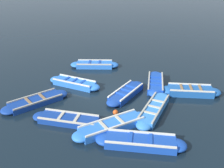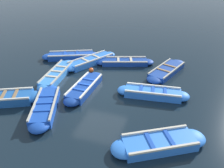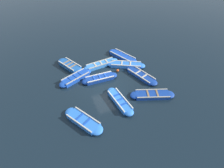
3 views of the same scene
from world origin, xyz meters
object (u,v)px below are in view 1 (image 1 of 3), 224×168
Objects in this scene: boat_broadside at (190,91)px; boat_bow_out at (95,65)px; boat_inner_gap at (155,83)px; boat_centre at (154,110)px; boat_stern_in at (69,120)px; boat_alongside at (36,101)px; boat_end_of_row at (140,142)px; boat_outer_left at (74,83)px; boat_outer_right at (126,93)px; boat_tucked at (112,126)px; buoy_orange_near at (116,112)px.

boat_bow_out is at bearing -4.89° from boat_broadside.
boat_inner_gap is at bearing 1.81° from boat_broadside.
boat_bow_out is at bearing -30.47° from boat_centre.
boat_alongside is at bearing -9.89° from boat_stern_in.
boat_inner_gap is 3.13m from boat_centre.
boat_alongside is at bearing -2.23° from boat_end_of_row.
boat_alongside is 7.08m from boat_inner_gap.
boat_outer_left is 0.90× the size of boat_centre.
boat_inner_gap reaches higher than boat_outer_right.
boat_centre reaches higher than boat_end_of_row.
boat_inner_gap is 1.02× the size of boat_bow_out.
boat_tucked reaches higher than boat_outer_right.
boat_tucked is at bearing -163.94° from boat_stern_in.
boat_inner_gap reaches higher than boat_centre.
boat_centre is at bearing 157.06° from boat_outer_right.
boat_bow_out is (7.10, -0.61, -0.03)m from boat_broadside.
boat_outer_left is (-0.39, -2.80, 0.03)m from boat_alongside.
boat_bow_out is at bearing -86.80° from boat_alongside.
buoy_orange_near is (0.42, 4.08, -0.05)m from boat_inner_gap.
boat_outer_left is at bearing -3.94° from boat_centre.
boat_outer_left is 3.30m from boat_bow_out.
boat_alongside is 6.26m from boat_centre.
boat_outer_left is 6.89m from boat_broadside.
boat_outer_right is 2.09m from buoy_orange_near.
boat_broadside is (-4.11, -5.88, 0.05)m from boat_stern_in.
boat_outer_right is 2.24m from boat_centre.
buoy_orange_near is at bearing 36.71° from boat_centre.
boat_centre is (-2.06, 0.87, 0.00)m from boat_outer_right.
boat_outer_right is 3.33m from boat_tucked.
boat_inner_gap is 5.23m from boat_tucked.
boat_inner_gap reaches higher than buoy_orange_near.
buoy_orange_near is at bearing 133.77° from boat_bow_out.
boat_end_of_row is (-6.31, 0.25, 0.03)m from boat_alongside.
boat_centre is at bearing 149.53° from boat_bow_out.
boat_stern_in is 1.08× the size of boat_broadside.
boat_outer_right is at bearing 146.08° from boat_bow_out.
boat_inner_gap is 5.02m from boat_bow_out.
boat_alongside is 1.01× the size of boat_stern_in.
boat_centre is at bearing -78.55° from boat_end_of_row.
buoy_orange_near is (-0.51, 2.03, -0.04)m from boat_outer_right.
boat_inner_gap is at bearing -149.06° from boat_outer_left.
boat_alongside is 1.09× the size of boat_outer_left.
boat_broadside is at bearing -178.19° from boat_inner_gap.
boat_alongside is 2.70m from boat_stern_in.
boat_centre is (1.00, 2.98, -0.02)m from boat_broadside.
boat_inner_gap is (-0.93, -2.04, 0.01)m from boat_outer_right.
boat_end_of_row is at bearing -176.58° from boat_stern_in.
boat_end_of_row reaches higher than boat_bow_out.
boat_broadside is 0.99× the size of boat_inner_gap.
boat_broadside reaches higher than boat_stern_in.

